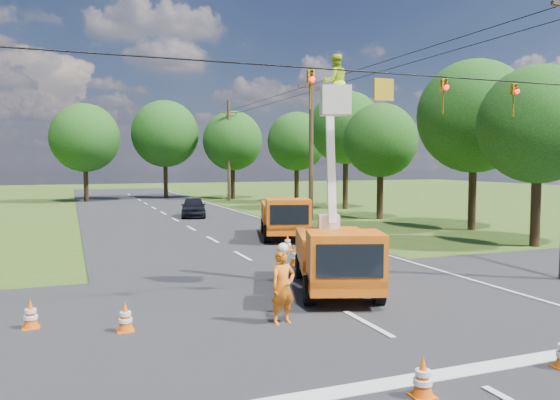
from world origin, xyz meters
name	(u,v)px	position (x,y,z in m)	size (l,w,h in m)	color
ground	(191,229)	(0.00, 20.00, 0.00)	(140.00, 140.00, 0.00)	#335218
road_main	(191,229)	(0.00, 20.00, 0.00)	(12.00, 100.00, 0.06)	black
road_cross	(330,305)	(0.00, 2.00, 0.00)	(56.00, 10.00, 0.07)	black
stop_bar	(457,375)	(0.00, -3.20, 0.00)	(9.00, 0.45, 0.02)	silver
edge_line	(281,225)	(5.60, 20.00, 0.00)	(0.12, 90.00, 0.02)	silver
bucket_truck	(336,241)	(0.85, 3.32, 1.53)	(3.64, 5.73, 7.07)	orange
second_truck	(285,217)	(3.62, 14.42, 1.10)	(3.65, 6.01, 2.12)	orange
ground_worker	(283,287)	(-1.84, 0.80, 0.91)	(0.66, 0.43, 1.81)	orange
distant_car	(193,207)	(1.59, 26.72, 0.71)	(1.67, 4.15, 1.41)	black
traffic_cone_0	(423,377)	(-1.21, -3.82, 0.36)	(0.38, 0.38, 0.71)	#F15A0C
traffic_cone_2	(295,256)	(1.31, 7.61, 0.36)	(0.38, 0.38, 0.71)	#F15A0C
traffic_cone_3	(288,243)	(2.30, 10.79, 0.36)	(0.38, 0.38, 0.71)	#F15A0C
traffic_cone_4	(125,317)	(-5.40, 1.50, 0.36)	(0.38, 0.38, 0.71)	#F15A0C
traffic_cone_5	(31,314)	(-7.42, 2.54, 0.36)	(0.38, 0.38, 0.71)	#F15A0C
traffic_cone_7	(263,227)	(3.25, 16.70, 0.36)	(0.38, 0.38, 0.71)	#F15A0C
pole_right_mid	(311,143)	(8.50, 22.00, 5.11)	(1.80, 0.30, 10.00)	#4C3823
pole_right_far	(229,150)	(8.50, 42.00, 5.11)	(1.80, 0.30, 10.00)	#4C3823
signal_span	(403,90)	(2.23, 1.99, 5.88)	(18.00, 0.29, 1.07)	black
tree_right_a	(538,125)	(13.50, 8.00, 5.56)	(5.40, 5.40, 8.28)	#382616
tree_right_b	(474,117)	(15.00, 14.00, 6.43)	(6.40, 6.40, 9.65)	#382616
tree_right_c	(381,141)	(13.20, 21.00, 5.31)	(5.00, 5.00, 7.83)	#382616
tree_right_d	(346,128)	(14.80, 29.00, 6.68)	(6.00, 6.00, 9.70)	#382616
tree_right_e	(297,141)	(13.80, 37.00, 5.81)	(5.60, 5.60, 8.63)	#382616
tree_far_a	(85,138)	(-5.00, 45.00, 6.19)	(6.60, 6.60, 9.50)	#382616
tree_far_b	(165,134)	(3.00, 47.00, 6.81)	(7.00, 7.00, 10.32)	#382616
tree_far_c	(233,141)	(9.50, 44.00, 6.06)	(6.20, 6.20, 9.18)	#382616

